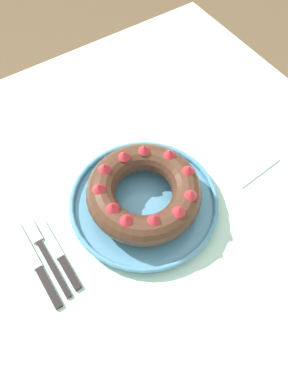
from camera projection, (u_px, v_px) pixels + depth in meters
ground_plane at (143, 298)px, 1.51m from camera, size 8.00×8.00×0.00m
dining_table at (143, 228)px, 0.96m from camera, size 1.24×1.23×0.72m
serving_dish at (144, 203)px, 0.88m from camera, size 0.35×0.35×0.03m
bundt_cake at (144, 192)px, 0.84m from camera, size 0.26×0.26×0.08m
fork at (44, 252)px, 0.83m from camera, size 0.02×0.21×0.01m
serving_knife at (39, 270)px, 0.81m from camera, size 0.02×0.23×0.01m
cake_knife at (61, 259)px, 0.82m from camera, size 0.02×0.19×0.01m
napkin at (247, 161)px, 0.96m from camera, size 0.15×0.11×0.00m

